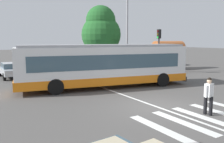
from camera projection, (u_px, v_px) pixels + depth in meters
name	position (u px, v px, depth m)	size (l,w,h in m)	color
ground_plane	(155.00, 107.00, 12.20)	(160.00, 160.00, 0.00)	#514F4C
city_transit_bus	(105.00, 65.00, 16.96)	(12.48, 4.75, 3.06)	black
pedestrian_crossing_street	(209.00, 94.00, 10.74)	(0.57, 0.41, 1.72)	black
parked_car_silver	(12.00, 69.00, 21.47)	(1.91, 4.52, 1.35)	black
parked_car_champagne	(39.00, 67.00, 23.07)	(1.89, 4.51, 1.35)	black
parked_car_red	(68.00, 66.00, 24.32)	(1.87, 4.50, 1.35)	black
parked_car_blue	(93.00, 65.00, 25.39)	(2.15, 4.62, 1.35)	black
parked_car_white	(113.00, 63.00, 27.13)	(1.94, 4.53, 1.35)	black
parked_car_black	(130.00, 62.00, 28.51)	(1.94, 4.53, 1.35)	black
traffic_light_far_corner	(159.00, 44.00, 23.65)	(0.33, 0.32, 4.42)	#28282B
bus_stop_shelter	(168.00, 48.00, 27.58)	(4.05, 1.54, 3.25)	#28282B
twin_arm_street_lamp	(127.00, 17.00, 23.69)	(4.85, 0.32, 9.18)	#939399
background_tree_right	(101.00, 30.00, 30.36)	(5.03, 5.03, 7.71)	brown
crosswalk_painted_stripes	(203.00, 117.00, 10.50)	(5.53, 3.40, 0.01)	silver
lane_center_line	(133.00, 98.00, 13.93)	(0.16, 24.00, 0.01)	silver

